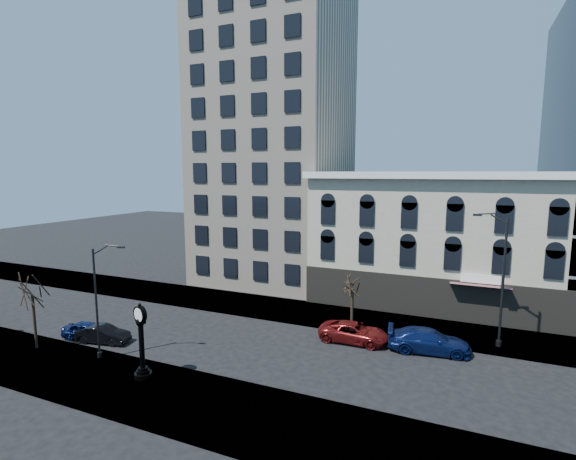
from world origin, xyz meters
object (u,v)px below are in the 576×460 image
at_px(car_near_a, 88,330).
at_px(car_near_b, 103,334).
at_px(street_lamp_near, 103,271).
at_px(street_clock, 142,344).

height_order(car_near_a, car_near_b, car_near_a).
height_order(street_lamp_near, car_near_a, street_lamp_near).
relative_size(street_clock, street_lamp_near, 0.59).
xyz_separation_m(street_clock, street_lamp_near, (-4.10, 1.19, 3.82)).
relative_size(street_clock, car_near_a, 1.21).
distance_m(street_clock, car_near_b, 7.48).
relative_size(street_clock, car_near_b, 1.20).
relative_size(street_lamp_near, car_near_b, 2.02).
xyz_separation_m(street_clock, car_near_a, (-8.14, 3.19, -1.56)).
height_order(street_clock, car_near_b, street_clock).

